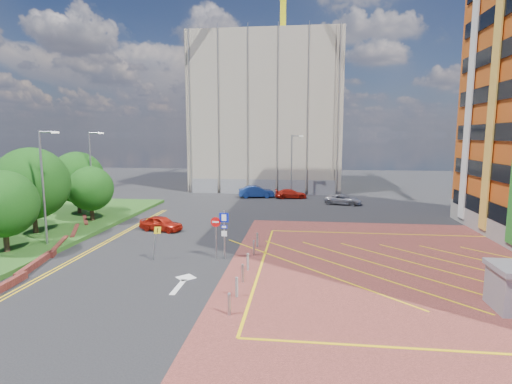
% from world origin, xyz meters
% --- Properties ---
extents(ground, '(140.00, 140.00, 0.00)m').
position_xyz_m(ground, '(0.00, 0.00, 0.00)').
color(ground, black).
rests_on(ground, ground).
extents(forecourt, '(26.00, 26.00, 0.02)m').
position_xyz_m(forecourt, '(14.00, 0.00, 0.01)').
color(forecourt, brown).
rests_on(forecourt, ground).
extents(grass_bed, '(14.00, 32.00, 0.30)m').
position_xyz_m(grass_bed, '(-18.00, 6.00, 0.15)').
color(grass_bed, '#204D18').
rests_on(grass_bed, ground).
extents(retaining_wall, '(6.06, 20.33, 0.40)m').
position_xyz_m(retaining_wall, '(-11.80, 2.00, 0.20)').
color(retaining_wall, maroon).
rests_on(retaining_wall, ground).
extents(tree_a, '(4.40, 4.40, 5.41)m').
position_xyz_m(tree_a, '(-14.00, 0.00, 3.50)').
color(tree_a, '#3D2B1C').
rests_on(tree_a, grass_bed).
extents(tree_b, '(5.60, 5.60, 6.74)m').
position_xyz_m(tree_b, '(-15.50, 5.00, 4.24)').
color(tree_b, '#3D2B1C').
rests_on(tree_b, grass_bed).
extents(tree_c, '(4.00, 4.00, 4.90)m').
position_xyz_m(tree_c, '(-13.50, 10.00, 3.19)').
color(tree_c, '#3D2B1C').
rests_on(tree_c, grass_bed).
extents(tree_d, '(5.00, 5.00, 6.08)m').
position_xyz_m(tree_d, '(-16.50, 13.00, 3.87)').
color(tree_d, '#3D2B1C').
rests_on(tree_d, grass_bed).
extents(lamp_left_near, '(1.53, 0.16, 8.00)m').
position_xyz_m(lamp_left_near, '(-12.42, 2.00, 4.66)').
color(lamp_left_near, '#9EA0A8').
rests_on(lamp_left_near, grass_bed).
extents(lamp_left_far, '(1.53, 0.16, 8.00)m').
position_xyz_m(lamp_left_far, '(-14.42, 12.00, 4.66)').
color(lamp_left_far, '#9EA0A8').
rests_on(lamp_left_far, grass_bed).
extents(lamp_back, '(1.53, 0.16, 8.00)m').
position_xyz_m(lamp_back, '(4.08, 28.00, 4.36)').
color(lamp_back, '#9EA0A8').
rests_on(lamp_back, ground).
extents(sign_cluster, '(1.17, 0.12, 3.20)m').
position_xyz_m(sign_cluster, '(0.30, 0.98, 1.95)').
color(sign_cluster, '#9EA0A8').
rests_on(sign_cluster, ground).
extents(warning_sign, '(0.60, 0.39, 2.25)m').
position_xyz_m(warning_sign, '(-3.77, 0.18, 1.43)').
color(warning_sign, '#9EA0A8').
rests_on(warning_sign, ground).
extents(bollard_row, '(0.14, 11.14, 0.90)m').
position_xyz_m(bollard_row, '(2.30, -1.67, 0.47)').
color(bollard_row, '#9EA0A8').
rests_on(bollard_row, forecourt).
extents(construction_building, '(21.20, 19.20, 22.00)m').
position_xyz_m(construction_building, '(0.00, 40.00, 11.00)').
color(construction_building, '#A99B8A').
rests_on(construction_building, ground).
extents(tower_crane, '(1.60, 35.00, 35.40)m').
position_xyz_m(tower_crane, '(2.00, 39.44, 25.85)').
color(tower_crane, yellow).
rests_on(tower_crane, ground).
extents(construction_fence, '(21.60, 0.06, 2.00)m').
position_xyz_m(construction_fence, '(1.00, 30.00, 1.00)').
color(construction_fence, gray).
rests_on(construction_fence, ground).
extents(car_red_left, '(3.96, 2.41, 1.26)m').
position_xyz_m(car_red_left, '(-6.30, 8.01, 0.63)').
color(car_red_left, '#AD1B0E').
rests_on(car_red_left, ground).
extents(car_blue_back, '(4.76, 2.38, 1.50)m').
position_xyz_m(car_blue_back, '(-0.43, 26.81, 0.75)').
color(car_blue_back, navy).
rests_on(car_blue_back, ground).
extents(car_red_back, '(4.21, 2.22, 1.16)m').
position_xyz_m(car_red_back, '(3.99, 26.71, 0.58)').
color(car_red_back, red).
rests_on(car_red_back, ground).
extents(car_silver_back, '(4.53, 2.84, 1.17)m').
position_xyz_m(car_silver_back, '(10.12, 22.88, 0.58)').
color(car_silver_back, '#ABAAB1').
rests_on(car_silver_back, ground).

